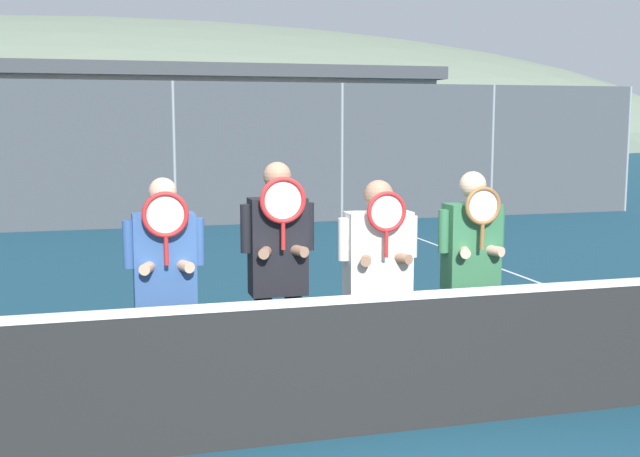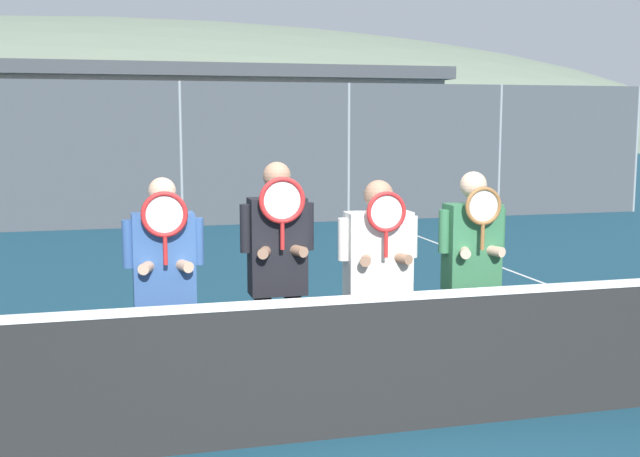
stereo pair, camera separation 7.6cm
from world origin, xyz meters
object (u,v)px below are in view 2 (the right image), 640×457
Objects in this scene: player_rightmost at (472,266)px; car_left_of_center at (107,174)px; player_center_right at (378,270)px; player_leftmost at (165,283)px; player_center_left at (278,268)px; car_center at (310,170)px.

player_rightmost is 0.42× the size of car_left_of_center.
player_center_right is at bearing 174.36° from player_rightmost.
car_left_of_center is at bearing 91.68° from player_leftmost.
player_leftmost is 13.61m from car_left_of_center.
player_center_left is 13.88m from car_center.
player_leftmost is at bearing -176.06° from player_center_left.
player_leftmost reaches higher than player_center_right.
player_leftmost is 0.43× the size of car_center.
player_center_right is 13.66m from car_center.
player_leftmost is 2.33m from player_rightmost.
car_center is (2.07, 13.44, -0.09)m from player_rightmost.
player_center_right is 13.66m from car_left_of_center.
player_center_left is 0.44× the size of car_left_of_center.
car_center reaches higher than player_center_left.
car_center is at bearing 75.00° from player_center_left.
player_leftmost is 1.03× the size of player_center_right.
car_left_of_center is 4.81m from car_center.
car_center is at bearing 71.88° from player_leftmost.
player_center_left is at bearing -84.88° from car_left_of_center.
car_center is at bearing 78.13° from player_center_right.
car_center reaches higher than player_center_right.
car_center is at bearing 81.23° from player_rightmost.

